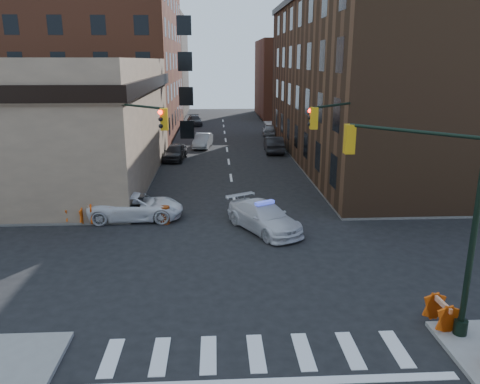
{
  "coord_description": "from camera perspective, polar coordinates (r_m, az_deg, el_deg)",
  "views": [
    {
      "loc": [
        -1.19,
        -19.5,
        8.87
      ],
      "look_at": [
        0.07,
        4.08,
        2.2
      ],
      "focal_mm": 35.0,
      "sensor_mm": 36.0,
      "label": 1
    }
  ],
  "objects": [
    {
      "name": "parked_car_wdeep",
      "position": [
        67.11,
        -5.56,
        8.68
      ],
      "size": [
        2.46,
        4.86,
        1.35
      ],
      "primitive_type": "imported",
      "rotation": [
        0.0,
        0.0,
        0.13
      ],
      "color": "black",
      "rests_on": "ground"
    },
    {
      "name": "barricade_se_a",
      "position": [
        17.78,
        23.29,
        -13.35
      ],
      "size": [
        0.67,
        1.23,
        0.9
      ],
      "primitive_type": null,
      "rotation": [
        0.0,
        0.0,
        1.63
      ],
      "color": "#CB4D09",
      "rests_on": "sidewalk_se"
    },
    {
      "name": "signal_pole_nw",
      "position": [
        25.67,
        -13.53,
        5.17
      ],
      "size": [
        3.58,
        3.67,
        8.0
      ],
      "rotation": [
        0.0,
        0.0,
        -0.79
      ],
      "color": "black",
      "rests_on": "sidewalk_nw"
    },
    {
      "name": "barricade_nw_b",
      "position": [
        27.66,
        -19.32,
        -2.62
      ],
      "size": [
        1.21,
        0.81,
        0.83
      ],
      "primitive_type": null,
      "rotation": [
        0.0,
        0.0,
        -0.25
      ],
      "color": "orange",
      "rests_on": "sidewalk_nw"
    },
    {
      "name": "pedestrian_b",
      "position": [
        28.64,
        -19.47,
        -1.12
      ],
      "size": [
        0.87,
        0.7,
        1.68
      ],
      "primitive_type": "imported",
      "rotation": [
        0.0,
        0.0,
        -0.08
      ],
      "color": "black",
      "rests_on": "sidewalk_nw"
    },
    {
      "name": "parked_car_wnear",
      "position": [
        43.48,
        -7.92,
        4.85
      ],
      "size": [
        2.24,
        4.56,
        1.5
      ],
      "primitive_type": "imported",
      "rotation": [
        0.0,
        0.0,
        -0.11
      ],
      "color": "black",
      "rests_on": "ground"
    },
    {
      "name": "signal_pole_ne",
      "position": [
        26.22,
        12.59,
        5.44
      ],
      "size": [
        3.67,
        3.58,
        8.0
      ],
      "rotation": [
        0.0,
        0.0,
        -2.36
      ],
      "color": "black",
      "rests_on": "sidewalk_ne"
    },
    {
      "name": "barrel_road",
      "position": [
        26.59,
        2.9,
        -2.63
      ],
      "size": [
        0.55,
        0.55,
        0.97
      ],
      "primitive_type": "cylinder",
      "rotation": [
        0.0,
        0.0,
        0.01
      ],
      "color": "#D25709",
      "rests_on": "ground"
    },
    {
      "name": "pedestrian_a",
      "position": [
        30.5,
        -13.53,
        0.57
      ],
      "size": [
        0.71,
        0.48,
        1.91
      ],
      "primitive_type": "imported",
      "rotation": [
        0.0,
        0.0,
        0.04
      ],
      "color": "black",
      "rests_on": "sidewalk_nw"
    },
    {
      "name": "filler_ne",
      "position": [
        79.02,
        8.26,
        13.53
      ],
      "size": [
        16.0,
        16.0,
        12.0
      ],
      "primitive_type": "cube",
      "color": "brown",
      "rests_on": "ground"
    },
    {
      "name": "barricade_nw_a",
      "position": [
        27.28,
        -16.61,
        -2.43
      ],
      "size": [
        1.48,
        0.98,
        1.02
      ],
      "primitive_type": null,
      "rotation": [
        0.0,
        0.0,
        0.24
      ],
      "color": "#EA570B",
      "rests_on": "sidewalk_nw"
    },
    {
      "name": "commercial_row_ne",
      "position": [
        44.37,
        16.01,
        12.76
      ],
      "size": [
        14.0,
        34.0,
        14.0
      ],
      "primitive_type": "cube",
      "color": "#4A301D",
      "rests_on": "ground"
    },
    {
      "name": "signal_pole_se",
      "position": [
        16.3,
        23.39,
        -0.69
      ],
      "size": [
        5.4,
        5.27,
        8.0
      ],
      "rotation": [
        0.0,
        0.0,
        2.36
      ],
      "color": "black",
      "rests_on": "sidewalk_se"
    },
    {
      "name": "apartment_block",
      "position": [
        62.05,
        -20.25,
        17.74
      ],
      "size": [
        25.0,
        25.0,
        24.0
      ],
      "primitive_type": "cube",
      "color": "brown",
      "rests_on": "ground"
    },
    {
      "name": "bank_building",
      "position": [
        39.56,
        -26.85,
        7.75
      ],
      "size": [
        22.0,
        22.0,
        9.0
      ],
      "primitive_type": "cube",
      "color": "#977E63",
      "rests_on": "ground"
    },
    {
      "name": "barrel_bank",
      "position": [
        26.61,
        -9.14,
        -2.77
      ],
      "size": [
        0.63,
        0.63,
        0.99
      ],
      "primitive_type": "cylinder",
      "rotation": [
        0.0,
        0.0,
        0.14
      ],
      "color": "orange",
      "rests_on": "ground"
    },
    {
      "name": "sidewalk_ne",
      "position": [
        58.24,
        21.65,
        5.98
      ],
      "size": [
        34.0,
        54.5,
        0.15
      ],
      "primitive_type": "cube",
      "color": "gray",
      "rests_on": "ground"
    },
    {
      "name": "parked_car_efar",
      "position": [
        57.93,
        3.56,
        7.6
      ],
      "size": [
        1.88,
        4.05,
        1.34
      ],
      "primitive_type": "imported",
      "rotation": [
        0.0,
        0.0,
        3.07
      ],
      "color": "#95979D",
      "rests_on": "ground"
    },
    {
      "name": "tree_ne_far",
      "position": [
        54.46,
        6.24,
        10.01
      ],
      "size": [
        3.0,
        3.0,
        4.85
      ],
      "color": "black",
      "rests_on": "sidewalk_ne"
    },
    {
      "name": "ground",
      "position": [
        21.45,
        0.4,
        -8.65
      ],
      "size": [
        140.0,
        140.0,
        0.0
      ],
      "primitive_type": "plane",
      "color": "black",
      "rests_on": "ground"
    },
    {
      "name": "pickup",
      "position": [
        27.59,
        -12.54,
        -1.75
      ],
      "size": [
        5.42,
        2.6,
        1.49
      ],
      "primitive_type": "imported",
      "rotation": [
        0.0,
        0.0,
        1.59
      ],
      "color": "white",
      "rests_on": "ground"
    },
    {
      "name": "pedestrian_c",
      "position": [
        30.89,
        -25.41,
        -0.51
      ],
      "size": [
        1.07,
        0.96,
        1.74
      ],
      "primitive_type": "imported",
      "rotation": [
        0.0,
        0.0,
        0.66
      ],
      "color": "#1E202D",
      "rests_on": "sidewalk_nw"
    },
    {
      "name": "filler_nw",
      "position": [
        82.84,
        -13.81,
        14.73
      ],
      "size": [
        20.0,
        18.0,
        16.0
      ],
      "primitive_type": "cube",
      "color": "brown",
      "rests_on": "ground"
    },
    {
      "name": "sidewalk_nw",
      "position": [
        57.3,
        -25.5,
        5.41
      ],
      "size": [
        34.0,
        54.5,
        0.15
      ],
      "primitive_type": "cube",
      "color": "gray",
      "rests_on": "ground"
    },
    {
      "name": "police_car",
      "position": [
        25.17,
        2.93,
        -3.06
      ],
      "size": [
        4.35,
        5.57,
        1.51
      ],
      "primitive_type": "imported",
      "rotation": [
        0.0,
        0.0,
        0.5
      ],
      "color": "silver",
      "rests_on": "ground"
    },
    {
      "name": "parked_car_enear",
      "position": [
        46.85,
        4.13,
        5.81
      ],
      "size": [
        1.83,
        4.89,
        1.6
      ],
      "primitive_type": "imported",
      "rotation": [
        0.0,
        0.0,
        3.11
      ],
      "color": "black",
      "rests_on": "ground"
    },
    {
      "name": "tree_ne_near",
      "position": [
        46.63,
        7.8,
        9.0
      ],
      "size": [
        3.0,
        3.0,
        4.85
      ],
      "color": "black",
      "rests_on": "sidewalk_ne"
    },
    {
      "name": "parked_car_wfar",
      "position": [
        49.49,
        -4.56,
        6.25
      ],
      "size": [
        2.14,
        4.61,
        1.46
      ],
      "primitive_type": "imported",
      "rotation": [
        0.0,
        0.0,
        -0.14
      ],
      "color": "#92969A",
      "rests_on": "ground"
    }
  ]
}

